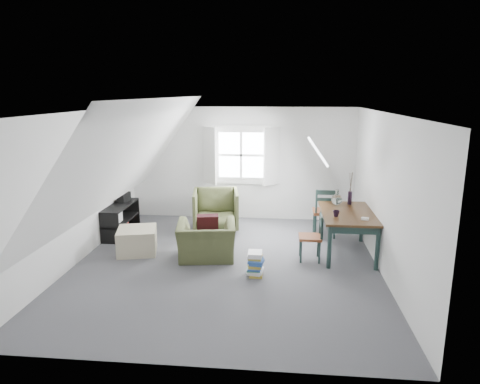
# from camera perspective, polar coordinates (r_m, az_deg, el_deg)

# --- Properties ---
(floor) EXTENTS (5.50, 5.50, 0.00)m
(floor) POSITION_cam_1_polar(r_m,az_deg,el_deg) (7.25, -1.89, -9.61)
(floor) COLOR #49494E
(floor) RESTS_ON ground
(ceiling) EXTENTS (5.50, 5.50, 0.00)m
(ceiling) POSITION_cam_1_polar(r_m,az_deg,el_deg) (6.69, -2.05, 10.54)
(ceiling) COLOR white
(ceiling) RESTS_ON wall_back
(wall_back) EXTENTS (5.00, 0.00, 5.00)m
(wall_back) POSITION_cam_1_polar(r_m,az_deg,el_deg) (9.55, 0.17, 3.78)
(wall_back) COLOR silver
(wall_back) RESTS_ON ground
(wall_front) EXTENTS (5.00, 0.00, 5.00)m
(wall_front) POSITION_cam_1_polar(r_m,az_deg,el_deg) (4.27, -6.79, -8.29)
(wall_front) COLOR silver
(wall_front) RESTS_ON ground
(wall_left) EXTENTS (0.00, 5.50, 5.50)m
(wall_left) POSITION_cam_1_polar(r_m,az_deg,el_deg) (7.60, -21.00, 0.46)
(wall_left) COLOR silver
(wall_left) RESTS_ON ground
(wall_right) EXTENTS (0.00, 5.50, 5.50)m
(wall_right) POSITION_cam_1_polar(r_m,az_deg,el_deg) (7.00, 18.78, -0.39)
(wall_right) COLOR silver
(wall_right) RESTS_ON ground
(slope_left) EXTENTS (3.19, 5.50, 4.48)m
(slope_left) POSITION_cam_1_polar(r_m,az_deg,el_deg) (7.13, -14.48, 4.44)
(slope_left) COLOR white
(slope_left) RESTS_ON wall_left
(slope_right) EXTENTS (3.19, 5.50, 4.48)m
(slope_right) POSITION_cam_1_polar(r_m,az_deg,el_deg) (6.74, 11.21, 4.12)
(slope_right) COLOR white
(slope_right) RESTS_ON wall_right
(dormer_window) EXTENTS (1.71, 0.35, 1.30)m
(dormer_window) POSITION_cam_1_polar(r_m,az_deg,el_deg) (9.44, 0.13, 4.91)
(dormer_window) COLOR white
(dormer_window) RESTS_ON wall_back
(skylight) EXTENTS (0.35, 0.75, 0.47)m
(skylight) POSITION_cam_1_polar(r_m,az_deg,el_deg) (8.03, 10.32, 5.36)
(skylight) COLOR white
(skylight) RESTS_ON slope_right
(armchair_near) EXTENTS (1.09, 0.99, 0.64)m
(armchair_near) POSITION_cam_1_polar(r_m,az_deg,el_deg) (7.52, -4.45, -8.78)
(armchair_near) COLOR #414728
(armchair_near) RESTS_ON floor
(armchair_far) EXTENTS (1.04, 1.07, 0.86)m
(armchair_far) POSITION_cam_1_polar(r_m,az_deg,el_deg) (9.00, -3.22, -5.03)
(armchair_far) COLOR #414728
(armchair_far) RESTS_ON floor
(throw_pillow) EXTENTS (0.41, 0.28, 0.39)m
(throw_pillow) POSITION_cam_1_polar(r_m,az_deg,el_deg) (7.47, -4.33, -4.31)
(throw_pillow) COLOR #3A0F15
(throw_pillow) RESTS_ON armchair_near
(ottoman) EXTENTS (0.80, 0.80, 0.44)m
(ottoman) POSITION_cam_1_polar(r_m,az_deg,el_deg) (7.90, -13.55, -6.32)
(ottoman) COLOR tan
(ottoman) RESTS_ON floor
(dining_table) EXTENTS (0.92, 1.54, 0.77)m
(dining_table) POSITION_cam_1_polar(r_m,az_deg,el_deg) (7.72, 14.21, -3.33)
(dining_table) COLOR #362212
(dining_table) RESTS_ON floor
(demijohn) EXTENTS (0.20, 0.20, 0.29)m
(demijohn) POSITION_cam_1_polar(r_m,az_deg,el_deg) (8.07, 12.78, -0.93)
(demijohn) COLOR silver
(demijohn) RESTS_ON dining_table
(vase_twigs) EXTENTS (0.08, 0.09, 0.60)m
(vase_twigs) POSITION_cam_1_polar(r_m,az_deg,el_deg) (8.20, 14.43, -0.68)
(vase_twigs) COLOR black
(vase_twigs) RESTS_ON dining_table
(cup) EXTENTS (0.14, 0.14, 0.10)m
(cup) POSITION_cam_1_polar(r_m,az_deg,el_deg) (7.37, 12.67, -3.21)
(cup) COLOR black
(cup) RESTS_ON dining_table
(paper_box) EXTENTS (0.13, 0.11, 0.04)m
(paper_box) POSITION_cam_1_polar(r_m,az_deg,el_deg) (7.30, 16.33, -3.44)
(paper_box) COLOR white
(paper_box) RESTS_ON dining_table
(dining_chair_far) EXTENTS (0.46, 0.46, 0.98)m
(dining_chair_far) POSITION_cam_1_polar(r_m,az_deg,el_deg) (8.61, 11.24, -2.53)
(dining_chair_far) COLOR #632E17
(dining_chair_far) RESTS_ON floor
(dining_chair_near) EXTENTS (0.38, 0.38, 0.81)m
(dining_chair_near) POSITION_cam_1_polar(r_m,az_deg,el_deg) (7.39, 9.58, -5.86)
(dining_chair_near) COLOR #632E17
(dining_chair_near) RESTS_ON floor
(media_shelf) EXTENTS (0.40, 1.20, 0.61)m
(media_shelf) POSITION_cam_1_polar(r_m,az_deg,el_deg) (8.93, -15.76, -3.80)
(media_shelf) COLOR black
(media_shelf) RESTS_ON floor
(electronics_box) EXTENTS (0.25, 0.30, 0.21)m
(electronics_box) POSITION_cam_1_polar(r_m,az_deg,el_deg) (9.08, -15.27, -0.70)
(electronics_box) COLOR black
(electronics_box) RESTS_ON media_shelf
(magazine_stack) EXTENTS (0.28, 0.34, 0.38)m
(magazine_stack) POSITION_cam_1_polar(r_m,az_deg,el_deg) (6.78, 2.07, -9.54)
(magazine_stack) COLOR #B29933
(magazine_stack) RESTS_ON floor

